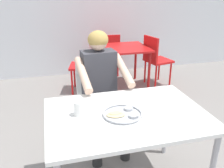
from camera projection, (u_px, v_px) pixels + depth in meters
The scene contains 9 objects.
table_foreground at pixel (126, 121), 1.90m from camera, with size 1.23×0.87×0.75m.
thali_tray at pixel (123, 114), 1.84m from camera, with size 0.30×0.30×0.03m.
drinking_cup at pixel (78, 108), 1.83m from camera, with size 0.07×0.07×0.11m.
chair_foreground at pixel (96, 95), 2.76m from camera, with size 0.45×0.47×0.90m.
diner_foreground at pixel (101, 82), 2.47m from camera, with size 0.52×0.57×1.27m.
table_background_red at pixel (120, 52), 4.10m from camera, with size 0.93×0.77×0.72m.
chair_red_left at pixel (87, 63), 4.01m from camera, with size 0.50×0.50×0.83m.
chair_red_right at pixel (155, 57), 4.25m from camera, with size 0.48×0.48×0.88m.
chair_red_far at pixel (108, 52), 4.71m from camera, with size 0.42×0.42×0.83m.
Camera 1 is at (-0.50, -1.53, 1.66)m, focal length 38.97 mm.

